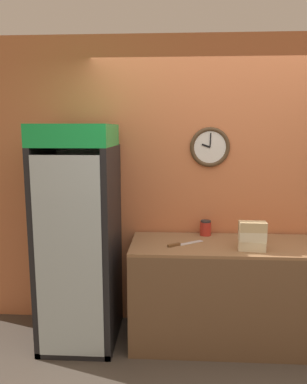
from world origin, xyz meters
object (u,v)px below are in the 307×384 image
at_px(sandwich_flat_left, 255,239).
at_px(chefs_knife, 180,244).
at_px(sandwich_stack_middle, 252,236).
at_px(sandwich_stack_bottom, 252,246).
at_px(beverage_cooler, 80,226).
at_px(condiment_jar, 206,228).
at_px(sandwich_stack_top, 253,227).

height_order(sandwich_flat_left, chefs_knife, sandwich_flat_left).
xyz_separation_m(sandwich_stack_middle, chefs_knife, (-0.57, 0.11, -0.11)).
xyz_separation_m(sandwich_stack_bottom, sandwich_flat_left, (0.07, 0.21, -0.01)).
distance_m(beverage_cooler, sandwich_flat_left, 1.52).
bearing_deg(beverage_cooler, condiment_jar, 12.12).
relative_size(sandwich_stack_middle, chefs_knife, 0.70).
bearing_deg(sandwich_flat_left, beverage_cooler, -178.85).
bearing_deg(chefs_knife, beverage_cooler, 175.31).
bearing_deg(sandwich_stack_bottom, condiment_jar, 129.19).
distance_m(beverage_cooler, chefs_knife, 0.89).
bearing_deg(sandwich_stack_bottom, sandwich_stack_top, 0.00).
bearing_deg(sandwich_stack_middle, condiment_jar, 129.19).
bearing_deg(sandwich_flat_left, condiment_jar, 152.92).
xyz_separation_m(sandwich_stack_bottom, condiment_jar, (-0.34, 0.42, 0.03)).
bearing_deg(sandwich_stack_middle, sandwich_stack_top, 0.00).
distance_m(beverage_cooler, sandwich_stack_middle, 1.46).
distance_m(sandwich_stack_middle, sandwich_flat_left, 0.24).
distance_m(sandwich_stack_bottom, condiment_jar, 0.54).
bearing_deg(condiment_jar, sandwich_stack_top, -50.81).
height_order(sandwich_stack_bottom, sandwich_stack_middle, sandwich_stack_middle).
bearing_deg(sandwich_stack_middle, sandwich_flat_left, 72.27).
distance_m(beverage_cooler, sandwich_stack_bottom, 1.46).
bearing_deg(sandwich_stack_bottom, sandwich_flat_left, 72.27).
height_order(sandwich_stack_bottom, condiment_jar, condiment_jar).
bearing_deg(chefs_knife, sandwich_stack_top, -10.53).
bearing_deg(sandwich_stack_top, condiment_jar, 129.19).
relative_size(sandwich_stack_bottom, sandwich_stack_middle, 1.04).
height_order(sandwich_stack_top, condiment_jar, sandwich_stack_top).
bearing_deg(chefs_knife, sandwich_stack_bottom, -10.53).
distance_m(sandwich_stack_top, condiment_jar, 0.55).
xyz_separation_m(sandwich_stack_top, sandwich_flat_left, (0.07, 0.21, -0.16)).
height_order(beverage_cooler, sandwich_stack_top, beverage_cooler).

